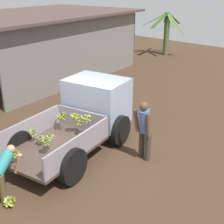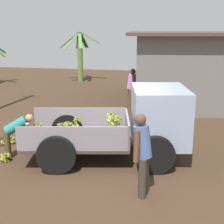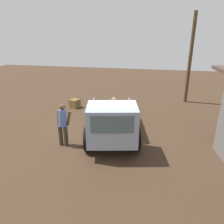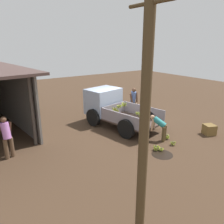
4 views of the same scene
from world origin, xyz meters
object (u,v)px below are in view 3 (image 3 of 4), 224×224
object	(u,v)px
utility_pole	(190,58)
cargo_truck	(112,123)
person_foreground_visitor	(63,123)
banana_bunch_on_ground_2	(129,111)
person_worker_loading	(112,104)
banana_bunch_on_ground_3	(106,112)
banana_bunch_on_ground_0	(127,110)
wooden_crate_0	(75,103)
banana_bunch_on_ground_1	(113,109)

from	to	relation	value
utility_pole	cargo_truck	bearing A→B (deg)	-28.12
person_foreground_visitor	banana_bunch_on_ground_2	bearing A→B (deg)	-20.27
person_worker_loading	banana_bunch_on_ground_3	world-z (taller)	person_worker_loading
person_worker_loading	person_foreground_visitor	bearing A→B (deg)	-45.63
utility_pole	banana_bunch_on_ground_0	distance (m)	5.08
banana_bunch_on_ground_2	banana_bunch_on_ground_3	world-z (taller)	banana_bunch_on_ground_3
person_worker_loading	banana_bunch_on_ground_3	size ratio (longest dim) A/B	3.96
banana_bunch_on_ground_0	wooden_crate_0	size ratio (longest dim) A/B	0.40
cargo_truck	banana_bunch_on_ground_2	world-z (taller)	cargo_truck
banana_bunch_on_ground_1	banana_bunch_on_ground_2	size ratio (longest dim) A/B	0.84
banana_bunch_on_ground_2	banana_bunch_on_ground_3	bearing A→B (deg)	-66.72
utility_pole	person_foreground_visitor	world-z (taller)	utility_pole
person_foreground_visitor	banana_bunch_on_ground_2	distance (m)	4.76
person_foreground_visitor	person_worker_loading	distance (m)	3.74
cargo_truck	utility_pole	size ratio (longest dim) A/B	0.81
person_foreground_visitor	banana_bunch_on_ground_3	bearing A→B (deg)	-7.23
person_worker_loading	banana_bunch_on_ground_0	size ratio (longest dim) A/B	5.65
person_worker_loading	wooden_crate_0	xyz separation A→B (m)	(-0.95, -2.50, -0.45)
person_worker_loading	banana_bunch_on_ground_3	distance (m)	0.70
person_worker_loading	banana_bunch_on_ground_2	distance (m)	1.23
banana_bunch_on_ground_1	utility_pole	bearing A→B (deg)	121.81
banana_bunch_on_ground_0	banana_bunch_on_ground_2	size ratio (longest dim) A/B	0.72
cargo_truck	banana_bunch_on_ground_3	xyz separation A→B (m)	(-3.37, -1.00, -0.86)
utility_pole	person_foreground_visitor	size ratio (longest dim) A/B	3.14
banana_bunch_on_ground_3	banana_bunch_on_ground_0	bearing A→B (deg)	122.34
utility_pole	person_foreground_visitor	distance (m)	8.99
person_worker_loading	banana_bunch_on_ground_1	distance (m)	0.96
utility_pole	person_worker_loading	bearing A→B (deg)	-50.76
utility_pole	banana_bunch_on_ground_3	size ratio (longest dim) A/B	18.58
cargo_truck	banana_bunch_on_ground_1	bearing A→B (deg)	178.55
banana_bunch_on_ground_2	banana_bunch_on_ground_3	distance (m)	1.34
banana_bunch_on_ground_0	banana_bunch_on_ground_1	bearing A→B (deg)	-84.80
person_foreground_visitor	person_worker_loading	xyz separation A→B (m)	(-3.49, 1.31, -0.26)
banana_bunch_on_ground_1	wooden_crate_0	bearing A→B (deg)	-94.53
banana_bunch_on_ground_1	banana_bunch_on_ground_3	xyz separation A→B (m)	(0.62, -0.28, 0.02)
person_foreground_visitor	banana_bunch_on_ground_3	size ratio (longest dim) A/B	5.92
cargo_truck	person_foreground_visitor	distance (m)	1.95
banana_bunch_on_ground_0	wooden_crate_0	world-z (taller)	wooden_crate_0
utility_pole	banana_bunch_on_ground_2	xyz separation A→B (m)	(2.74, -3.32, -2.65)
utility_pole	banana_bunch_on_ground_3	distance (m)	6.19
person_foreground_visitor	banana_bunch_on_ground_1	bearing A→B (deg)	-8.69
utility_pole	wooden_crate_0	size ratio (longest dim) A/B	10.70
cargo_truck	banana_bunch_on_ground_2	xyz separation A→B (m)	(-3.90, 0.23, -0.87)
banana_bunch_on_ground_1	wooden_crate_0	distance (m)	2.41
person_worker_loading	banana_bunch_on_ground_0	world-z (taller)	person_worker_loading
banana_bunch_on_ground_2	banana_bunch_on_ground_3	size ratio (longest dim) A/B	0.97
person_foreground_visitor	banana_bunch_on_ground_0	bearing A→B (deg)	-17.94
cargo_truck	banana_bunch_on_ground_3	size ratio (longest dim) A/B	15.10
banana_bunch_on_ground_1	banana_bunch_on_ground_2	bearing A→B (deg)	84.61
person_foreground_visitor	wooden_crate_0	xyz separation A→B (m)	(-4.44, -1.19, -0.71)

